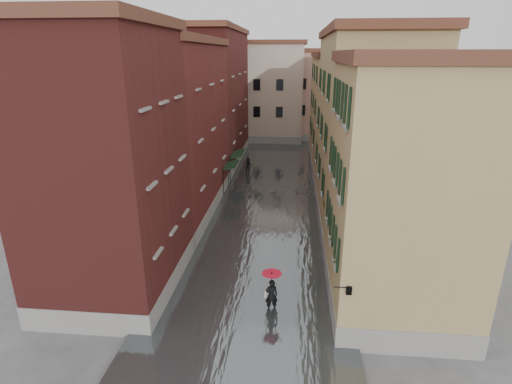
% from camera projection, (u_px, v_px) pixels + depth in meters
% --- Properties ---
extents(ground, '(120.00, 120.00, 0.00)m').
position_uv_depth(ground, '(255.00, 273.00, 22.84)').
color(ground, '#555557').
rests_on(ground, ground).
extents(floodwater, '(10.00, 60.00, 0.20)m').
position_uv_depth(floodwater, '(269.00, 195.00, 35.03)').
color(floodwater, '#505659').
rests_on(floodwater, ground).
extents(building_left_near, '(6.00, 8.00, 13.00)m').
position_uv_depth(building_left_near, '(108.00, 170.00, 19.45)').
color(building_left_near, maroon).
rests_on(building_left_near, ground).
extents(building_left_mid, '(6.00, 14.00, 12.50)m').
position_uv_depth(building_left_mid, '(173.00, 133.00, 29.87)').
color(building_left_mid, maroon).
rests_on(building_left_mid, ground).
extents(building_left_far, '(6.00, 16.00, 14.00)m').
position_uv_depth(building_left_far, '(213.00, 100.00, 43.72)').
color(building_left_far, maroon).
rests_on(building_left_far, ground).
extents(building_right_near, '(6.00, 8.00, 11.50)m').
position_uv_depth(building_right_near, '(401.00, 193.00, 18.45)').
color(building_right_near, '#A28854').
rests_on(building_right_near, ground).
extents(building_right_mid, '(6.00, 14.00, 13.00)m').
position_uv_depth(building_right_mid, '(364.00, 133.00, 28.54)').
color(building_right_mid, '#96895B').
rests_on(building_right_mid, ground).
extents(building_right_far, '(6.00, 16.00, 11.50)m').
position_uv_depth(building_right_far, '(341.00, 113.00, 42.89)').
color(building_right_far, '#A28854').
rests_on(building_right_far, ground).
extents(building_end_cream, '(12.00, 9.00, 13.00)m').
position_uv_depth(building_end_cream, '(260.00, 93.00, 56.69)').
color(building_end_cream, beige).
rests_on(building_end_cream, ground).
extents(building_end_pink, '(10.00, 9.00, 12.00)m').
position_uv_depth(building_end_pink, '(323.00, 96.00, 57.93)').
color(building_end_pink, tan).
rests_on(building_end_pink, ground).
extents(awning_near, '(1.09, 2.72, 2.80)m').
position_uv_depth(awning_near, '(231.00, 166.00, 35.25)').
color(awning_near, black).
rests_on(awning_near, ground).
extents(awning_far, '(1.09, 3.31, 2.80)m').
position_uv_depth(awning_far, '(237.00, 155.00, 39.13)').
color(awning_far, black).
rests_on(awning_far, ground).
extents(wall_lantern, '(0.71, 0.22, 0.35)m').
position_uv_depth(wall_lantern, '(348.00, 290.00, 15.83)').
color(wall_lantern, black).
rests_on(wall_lantern, ground).
extents(window_planters, '(0.59, 8.22, 0.84)m').
position_uv_depth(window_planters, '(333.00, 225.00, 20.55)').
color(window_planters, brown).
rests_on(window_planters, ground).
extents(pedestrian_main, '(0.98, 0.98, 2.06)m').
position_uv_depth(pedestrian_main, '(271.00, 288.00, 19.07)').
color(pedestrian_main, black).
rests_on(pedestrian_main, ground).
extents(pedestrian_far, '(0.95, 0.84, 1.62)m').
position_uv_depth(pedestrian_far, '(249.00, 165.00, 41.58)').
color(pedestrian_far, black).
rests_on(pedestrian_far, ground).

